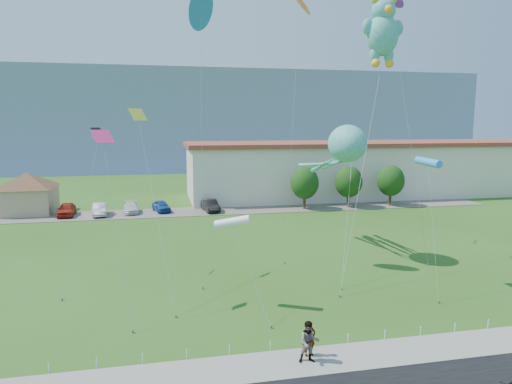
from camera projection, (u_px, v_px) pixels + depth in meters
ground at (320, 333)px, 23.89m from camera, size 160.00×160.00×0.00m
sidewalk at (340, 358)px, 21.22m from camera, size 80.00×2.50×0.10m
parking_strip at (226, 210)px, 57.78m from camera, size 70.00×6.00×0.06m
hill_ridge at (187, 119)px, 138.25m from camera, size 160.00×50.00×25.00m
pavilion at (27, 189)px, 55.41m from camera, size 9.20×9.20×5.00m
warehouse at (383, 168)px, 71.12m from camera, size 61.00×15.00×8.20m
rope_fence at (329, 340)px, 22.59m from camera, size 26.05×0.05×0.50m
tree_near at (305, 183)px, 58.33m from camera, size 3.60×3.60×5.47m
tree_mid at (349, 182)px, 59.53m from camera, size 3.60×3.60×5.47m
tree_far at (391, 181)px, 60.74m from camera, size 3.60×3.60×5.47m
pedestrian_left at (310, 338)px, 21.28m from camera, size 0.68×0.52×1.67m
pedestrian_right at (309, 342)px, 20.65m from camera, size 1.03×0.86×1.94m
parked_car_red at (66, 209)px, 54.14m from camera, size 1.99×4.57×1.53m
parked_car_silver at (100, 209)px, 54.42m from camera, size 1.92×4.53×1.45m
parked_car_white at (131, 208)px, 56.00m from camera, size 2.05×4.50×1.28m
parked_car_blue at (161, 206)px, 56.80m from camera, size 2.62×4.32×1.38m
parked_car_black at (210, 205)px, 57.03m from camera, size 2.13×4.61×1.46m
octopus_kite at (341, 152)px, 37.05m from camera, size 4.47×13.44×10.82m
teddy_bear_kite at (383, 30)px, 35.37m from camera, size 8.12×9.33×20.67m
small_kite_orange at (299, 7)px, 39.57m from camera, size 3.94×7.46×22.23m
small_kite_cyan at (428, 163)px, 29.24m from camera, size 0.74×3.83×8.87m
small_kite_blue at (201, 16)px, 32.45m from camera, size 1.80×5.81×19.67m
small_kite_purple at (391, 3)px, 38.66m from camera, size 1.80×7.63×22.37m
small_kite_pink at (106, 156)px, 25.93m from camera, size 2.23×4.90×10.57m
small_kite_yellow at (142, 135)px, 30.96m from camera, size 2.74×8.95×11.94m
small_kite_black at (96, 150)px, 31.98m from camera, size 2.73×6.12×10.61m
small_kite_white at (233, 222)px, 26.57m from camera, size 1.84×4.50×5.64m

